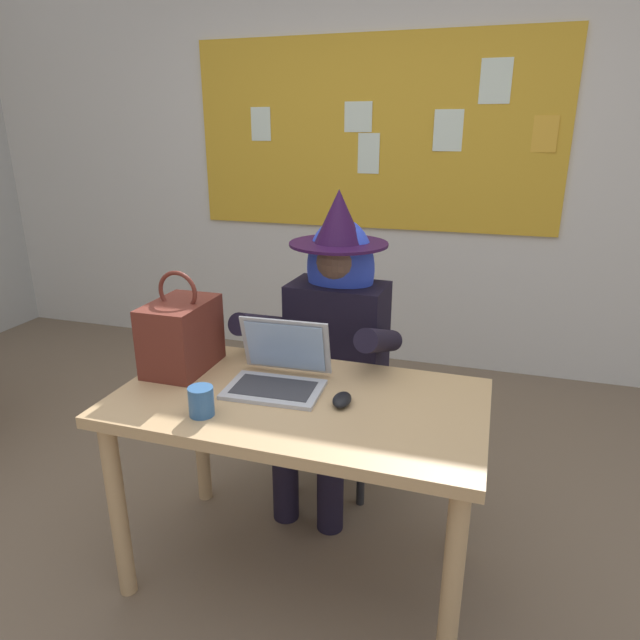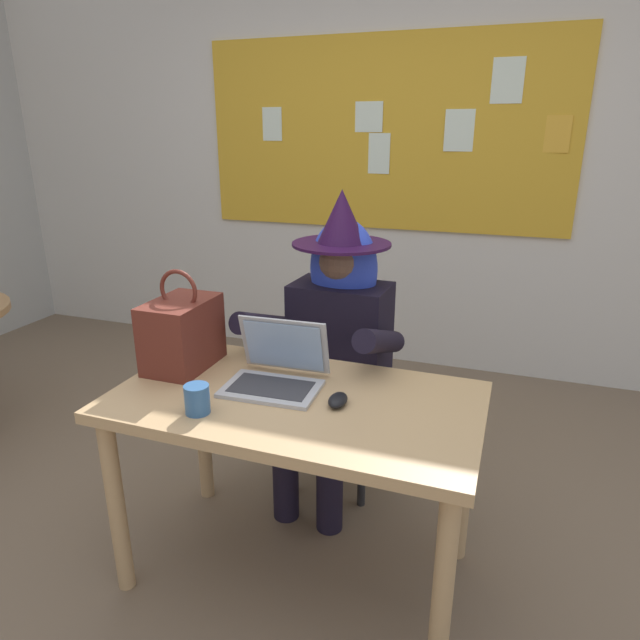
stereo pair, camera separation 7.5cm
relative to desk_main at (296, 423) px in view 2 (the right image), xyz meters
The scene contains 9 objects.
ground_plane 0.67m from the desk_main, behind, with size 24.00×24.00×0.00m, color #75604C.
wall_back_bulletin 2.34m from the desk_main, 96.13° to the left, with size 6.06×2.35×2.93m.
desk_main is the anchor object (origin of this frame).
chair_at_desk 0.72m from the desk_main, 93.26° to the left, with size 0.43×0.43×0.88m.
person_costumed 0.60m from the desk_main, 94.44° to the left, with size 0.61×0.69×1.35m.
laptop 0.19m from the desk_main, 145.28° to the left, with size 0.34×0.30×0.22m.
computer_mouse 0.19m from the desk_main, ahead, with size 0.06×0.10×0.03m, color black.
handbag 0.56m from the desk_main, 168.57° to the left, with size 0.20×0.30×0.38m.
coffee_mug 0.36m from the desk_main, 140.40° to the right, with size 0.08×0.08×0.10m, color #336099.
Camera 2 is at (0.87, -1.59, 1.59)m, focal length 31.12 mm.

